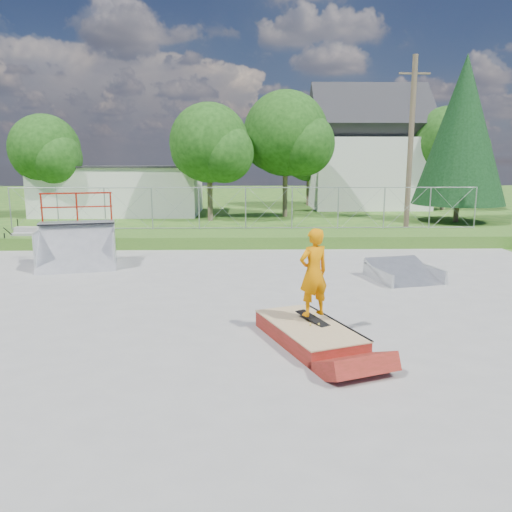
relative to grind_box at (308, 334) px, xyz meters
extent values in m
plane|color=#275B1A|center=(-1.10, 1.99, -0.18)|extent=(120.00, 120.00, 0.00)
cube|color=gray|center=(-1.10, 1.99, -0.16)|extent=(20.00, 16.00, 0.04)
cube|color=#275B1A|center=(-1.10, 11.49, 0.07)|extent=(24.00, 3.00, 0.50)
cube|color=maroon|center=(0.00, 0.00, -0.01)|extent=(1.94, 2.69, 0.34)
cube|color=tan|center=(0.00, 0.00, 0.17)|extent=(1.96, 2.72, 0.02)
cube|color=black|center=(0.10, 0.20, 0.23)|extent=(0.61, 0.79, 0.13)
imported|color=orange|center=(0.10, 0.20, 1.06)|extent=(0.72, 0.62, 1.68)
cube|color=silver|center=(-9.10, 23.99, 1.32)|extent=(10.00, 6.00, 3.00)
cube|color=silver|center=(7.90, 27.99, 2.32)|extent=(8.00, 6.00, 5.00)
cube|color=#28282C|center=(7.90, 27.99, 5.72)|extent=(8.40, 6.08, 6.08)
cylinder|color=brown|center=(6.40, 13.99, 3.82)|extent=(0.24, 0.24, 8.00)
cylinder|color=brown|center=(-3.10, 19.99, 1.04)|extent=(0.30, 0.30, 2.45)
sphere|color=#173E10|center=(-3.10, 19.99, 4.23)|extent=(4.48, 4.48, 4.48)
sphere|color=#173E10|center=(-2.26, 19.43, 3.67)|extent=(3.36, 3.36, 3.36)
cylinder|color=brown|center=(1.40, 21.99, 1.22)|extent=(0.30, 0.30, 2.80)
sphere|color=#173E10|center=(1.40, 21.99, 4.86)|extent=(5.12, 5.12, 5.12)
sphere|color=#173E10|center=(2.36, 21.35, 4.22)|extent=(3.84, 3.84, 3.84)
cylinder|color=brown|center=(-13.10, 21.99, 0.95)|extent=(0.30, 0.30, 2.27)
sphere|color=#173E10|center=(-13.10, 21.99, 3.91)|extent=(4.16, 4.16, 4.16)
sphere|color=#173E10|center=(-12.32, 21.47, 3.39)|extent=(3.12, 3.12, 3.12)
cylinder|color=brown|center=(12.90, 25.99, 1.13)|extent=(0.30, 0.30, 2.62)
sphere|color=#173E10|center=(12.90, 25.99, 4.54)|extent=(4.80, 4.80, 4.80)
sphere|color=#173E10|center=(13.80, 25.39, 3.94)|extent=(3.60, 3.60, 3.60)
cylinder|color=brown|center=(3.90, 29.99, 0.87)|extent=(0.30, 0.30, 2.10)
sphere|color=#173E10|center=(3.90, 29.99, 3.60)|extent=(3.84, 3.84, 3.84)
sphere|color=#173E10|center=(4.62, 29.51, 3.12)|extent=(2.88, 2.88, 2.88)
cylinder|color=brown|center=(10.90, 18.99, 0.42)|extent=(0.28, 0.28, 1.20)
cone|color=black|center=(10.90, 18.99, 4.87)|extent=(5.04, 5.04, 8.10)
camera|label=1|loc=(-1.23, -8.93, 3.19)|focal=35.00mm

